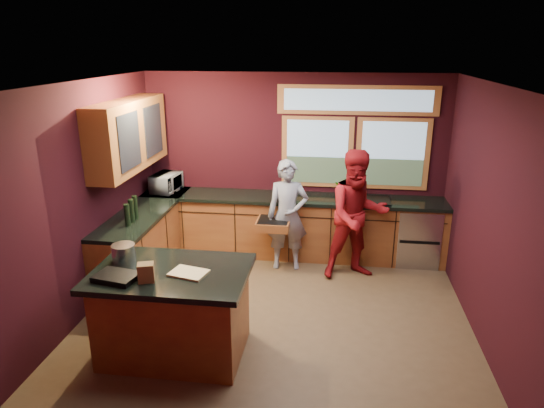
% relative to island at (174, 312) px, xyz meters
% --- Properties ---
extents(floor, '(4.50, 4.50, 0.00)m').
position_rel_island_xyz_m(floor, '(0.95, 0.95, -0.48)').
color(floor, brown).
rests_on(floor, ground).
extents(room_shell, '(4.52, 4.02, 2.71)m').
position_rel_island_xyz_m(room_shell, '(0.35, 1.27, 1.32)').
color(room_shell, black).
rests_on(room_shell, ground).
extents(back_counter, '(4.50, 0.64, 0.93)m').
position_rel_island_xyz_m(back_counter, '(1.15, 2.65, -0.01)').
color(back_counter, brown).
rests_on(back_counter, floor).
extents(left_counter, '(0.64, 2.30, 0.93)m').
position_rel_island_xyz_m(left_counter, '(-1.00, 1.80, -0.01)').
color(left_counter, brown).
rests_on(left_counter, floor).
extents(island, '(1.55, 1.05, 0.95)m').
position_rel_island_xyz_m(island, '(0.00, 0.00, 0.00)').
color(island, brown).
rests_on(island, floor).
extents(person_grey, '(0.61, 0.43, 1.58)m').
position_rel_island_xyz_m(person_grey, '(0.94, 2.20, 0.31)').
color(person_grey, slate).
rests_on(person_grey, floor).
extents(person_red, '(1.04, 0.91, 1.79)m').
position_rel_island_xyz_m(person_red, '(1.90, 2.04, 0.42)').
color(person_red, maroon).
rests_on(person_red, floor).
extents(microwave, '(0.40, 0.54, 0.28)m').
position_rel_island_xyz_m(microwave, '(-0.97, 2.65, 0.59)').
color(microwave, '#999999').
rests_on(microwave, left_counter).
extents(potted_plant, '(0.29, 0.25, 0.32)m').
position_rel_island_xyz_m(potted_plant, '(1.73, 2.70, 0.61)').
color(potted_plant, '#999999').
rests_on(potted_plant, back_counter).
extents(paper_towel, '(0.12, 0.12, 0.28)m').
position_rel_island_xyz_m(paper_towel, '(1.91, 2.65, 0.59)').
color(paper_towel, silver).
rests_on(paper_towel, back_counter).
extents(cutting_board, '(0.40, 0.32, 0.02)m').
position_rel_island_xyz_m(cutting_board, '(0.20, -0.05, 0.48)').
color(cutting_board, tan).
rests_on(cutting_board, island).
extents(stock_pot, '(0.24, 0.24, 0.18)m').
position_rel_island_xyz_m(stock_pot, '(-0.55, 0.15, 0.56)').
color(stock_pot, '#BCBCC1').
rests_on(stock_pot, island).
extents(paper_bag, '(0.18, 0.16, 0.18)m').
position_rel_island_xyz_m(paper_bag, '(-0.15, -0.25, 0.56)').
color(paper_bag, brown).
rests_on(paper_bag, island).
extents(black_tray, '(0.45, 0.35, 0.05)m').
position_rel_island_xyz_m(black_tray, '(-0.45, -0.25, 0.49)').
color(black_tray, black).
rests_on(black_tray, island).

